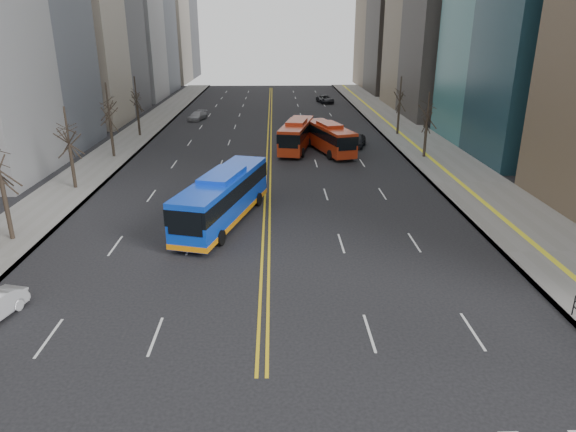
{
  "coord_description": "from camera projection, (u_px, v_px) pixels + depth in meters",
  "views": [
    {
      "loc": [
        0.57,
        -11.34,
        12.68
      ],
      "look_at": [
        1.24,
        13.12,
        3.65
      ],
      "focal_mm": 32.0,
      "sensor_mm": 36.0,
      "label": 1
    }
  ],
  "objects": [
    {
      "name": "red_bus_near",
      "position": [
        329.0,
        136.0,
        54.64
      ],
      "size": [
        4.86,
        10.12,
        3.17
      ],
      "color": "#A82B11",
      "rests_on": "ground"
    },
    {
      "name": "blue_bus",
      "position": [
        223.0,
        196.0,
        34.89
      ],
      "size": [
        5.8,
        12.38,
        3.53
      ],
      "color": "blue",
      "rests_on": "ground"
    },
    {
      "name": "car_dark_far",
      "position": [
        325.0,
        99.0,
        90.79
      ],
      "size": [
        3.15,
        5.26,
        1.37
      ],
      "primitive_type": "imported",
      "rotation": [
        0.0,
        0.0,
        0.19
      ],
      "color": "black",
      "rests_on": "ground"
    },
    {
      "name": "sidewalk_right",
      "position": [
        425.0,
        146.0,
        57.64
      ],
      "size": [
        7.0,
        130.0,
        0.15
      ],
      "primitive_type": "cube",
      "color": "gray",
      "rests_on": "ground"
    },
    {
      "name": "sidewalk_left",
      "position": [
        120.0,
        148.0,
        56.76
      ],
      "size": [
        5.0,
        130.0,
        0.15
      ],
      "primitive_type": "cube",
      "color": "gray",
      "rests_on": "ground"
    },
    {
      "name": "car_silver",
      "position": [
        197.0,
        116.0,
        74.26
      ],
      "size": [
        2.77,
        4.54,
        1.23
      ],
      "primitive_type": "imported",
      "rotation": [
        0.0,
        0.0,
        -0.26
      ],
      "color": "#9F9FA5",
      "rests_on": "ground"
    },
    {
      "name": "red_bus_far",
      "position": [
        297.0,
        133.0,
        55.67
      ],
      "size": [
        4.42,
        10.52,
        3.28
      ],
      "color": "#A82B11",
      "rests_on": "ground"
    },
    {
      "name": "street_trees",
      "position": [
        187.0,
        121.0,
        45.54
      ],
      "size": [
        35.2,
        47.2,
        7.6
      ],
      "color": "#2B231A",
      "rests_on": "ground"
    },
    {
      "name": "car_dark_mid",
      "position": [
        357.0,
        140.0,
        57.63
      ],
      "size": [
        2.78,
        4.41,
        1.4
      ],
      "primitive_type": "imported",
      "rotation": [
        0.0,
        0.0,
        -0.3
      ],
      "color": "black",
      "rests_on": "ground"
    },
    {
      "name": "centerline",
      "position": [
        270.0,
        131.0,
        66.59
      ],
      "size": [
        0.55,
        100.0,
        0.01
      ],
      "color": "gold",
      "rests_on": "ground"
    }
  ]
}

